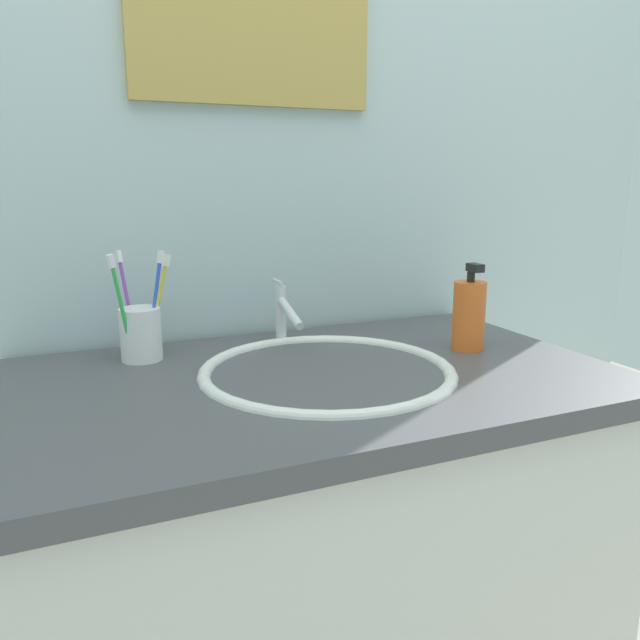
# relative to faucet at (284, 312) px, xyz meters

# --- Properties ---
(tiled_wall_back) EXTENTS (2.27, 0.04, 2.40)m
(tiled_wall_back) POSITION_rel_faucet_xyz_m (-0.02, 0.14, 0.26)
(tiled_wall_back) COLOR silver
(tiled_wall_back) RESTS_ON ground
(vanity_counter) EXTENTS (1.07, 0.65, 0.87)m
(vanity_counter) POSITION_rel_faucet_xyz_m (-0.02, -0.23, -0.50)
(vanity_counter) COLOR silver
(vanity_counter) RESTS_ON ground
(sink_basin) EXTENTS (0.47, 0.47, 0.12)m
(sink_basin) POSITION_rel_faucet_xyz_m (-0.00, -0.22, -0.11)
(sink_basin) COLOR white
(sink_basin) RESTS_ON vanity_counter
(faucet) EXTENTS (0.02, 0.15, 0.13)m
(faucet) POSITION_rel_faucet_xyz_m (0.00, 0.00, 0.00)
(faucet) COLOR silver
(faucet) RESTS_ON sink_basin
(toothbrush_cup) EXTENTS (0.08, 0.08, 0.10)m
(toothbrush_cup) POSITION_rel_faucet_xyz_m (-0.30, -0.01, -0.02)
(toothbrush_cup) COLOR white
(toothbrush_cup) RESTS_ON vanity_counter
(toothbrush_yellow) EXTENTS (0.06, 0.03, 0.20)m
(toothbrush_yellow) POSITION_rel_faucet_xyz_m (-0.26, 0.01, 0.05)
(toothbrush_yellow) COLOR yellow
(toothbrush_yellow) RESTS_ON toothbrush_cup
(toothbrush_blue) EXTENTS (0.05, 0.01, 0.21)m
(toothbrush_blue) POSITION_rel_faucet_xyz_m (-0.27, -0.02, 0.05)
(toothbrush_blue) COLOR blue
(toothbrush_blue) RESTS_ON toothbrush_cup
(toothbrush_green) EXTENTS (0.04, 0.03, 0.21)m
(toothbrush_green) POSITION_rel_faucet_xyz_m (-0.33, -0.04, 0.05)
(toothbrush_green) COLOR green
(toothbrush_green) RESTS_ON toothbrush_cup
(toothbrush_purple) EXTENTS (0.03, 0.06, 0.20)m
(toothbrush_purple) POSITION_rel_faucet_xyz_m (-0.31, 0.04, 0.05)
(toothbrush_purple) COLOR purple
(toothbrush_purple) RESTS_ON toothbrush_cup
(soap_dispenser) EXTENTS (0.07, 0.07, 0.18)m
(soap_dispenser) POSITION_rel_faucet_xyz_m (0.33, -0.20, 0.01)
(soap_dispenser) COLOR orange
(soap_dispenser) RESTS_ON vanity_counter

